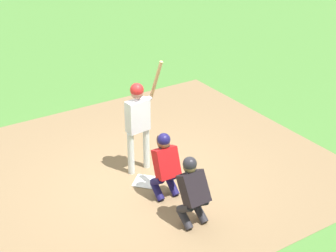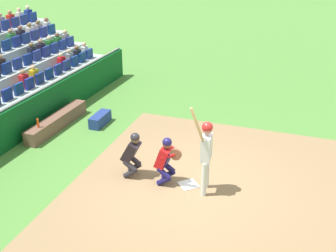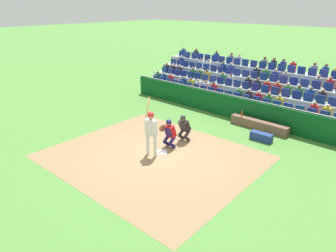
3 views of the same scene
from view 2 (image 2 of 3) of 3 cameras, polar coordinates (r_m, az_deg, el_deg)
ground_plane at (r=11.34m, az=2.66°, el=-7.65°), size 160.00×160.00×0.00m
infield_dirt_patch at (r=11.21m, az=5.10°, el=-8.11°), size 8.11×6.99×0.01m
home_plate_marker at (r=11.33m, az=2.66°, el=-7.58°), size 0.62×0.62×0.02m
batter_at_plate at (r=10.53m, az=4.95°, el=-2.97°), size 0.66×0.46×2.35m
catcher_crouching at (r=11.05m, az=-0.27°, el=-4.17°), size 0.46×0.71×1.30m
home_plate_umpire at (r=11.43m, az=-4.62°, el=-3.40°), size 0.48×0.50×1.27m
dugout_wall at (r=13.67m, az=-20.22°, el=-0.44°), size 14.58×0.24×1.25m
dugout_bench at (r=14.69m, az=-14.15°, el=0.55°), size 2.93×0.40×0.44m
water_bottle_on_bench at (r=13.86m, az=-16.46°, el=0.36°), size 0.07×0.07×0.27m
equipment_duffel_bag at (r=14.68m, az=-8.77°, el=0.86°), size 0.99×0.40×0.36m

